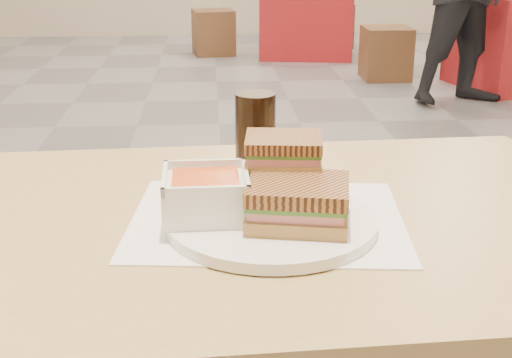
{
  "coord_description": "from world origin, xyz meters",
  "views": [
    {
      "loc": [
        -0.05,
        -2.9,
        1.15
      ],
      "look_at": [
        0.01,
        -2.0,
        0.82
      ],
      "focal_mm": 48.79,
      "sensor_mm": 36.0,
      "label": 1
    }
  ],
  "objects": [
    {
      "name": "bg_chair_2l",
      "position": [
        -0.01,
        3.76,
        0.21
      ],
      "size": [
        0.42,
        0.42,
        0.41
      ],
      "color": "brown",
      "rests_on": "ground"
    },
    {
      "name": "plate",
      "position": [
        0.03,
        -2.01,
        0.76
      ],
      "size": [
        0.29,
        0.29,
        0.02
      ],
      "color": "white",
      "rests_on": "tray_liner"
    },
    {
      "name": "bg_chair_2r",
      "position": [
        1.16,
        4.11,
        0.21
      ],
      "size": [
        0.44,
        0.44,
        0.43
      ],
      "color": "brown",
      "rests_on": "ground"
    },
    {
      "name": "bg_table_2",
      "position": [
        0.87,
        3.68,
        0.36
      ],
      "size": [
        0.95,
        0.95,
        0.73
      ],
      "color": "#AD1421",
      "rests_on": "ground"
    },
    {
      "name": "cola_glass",
      "position": [
        0.02,
        -1.79,
        0.82
      ],
      "size": [
        0.07,
        0.07,
        0.14
      ],
      "color": "black",
      "rests_on": "main_table"
    },
    {
      "name": "panini_lower",
      "position": [
        0.06,
        -2.04,
        0.8
      ],
      "size": [
        0.15,
        0.14,
        0.06
      ],
      "color": "#A37B45",
      "rests_on": "plate"
    },
    {
      "name": "bg_chair_1l",
      "position": [
        1.35,
        2.54,
        0.2
      ],
      "size": [
        0.36,
        0.36,
        0.41
      ],
      "color": "brown",
      "rests_on": "ground"
    },
    {
      "name": "panini_upper",
      "position": [
        0.05,
        -1.95,
        0.84
      ],
      "size": [
        0.12,
        0.1,
        0.05
      ],
      "color": "#A37B45",
      "rests_on": "panini_lower"
    },
    {
      "name": "main_table",
      "position": [
        -0.04,
        -1.96,
        0.64
      ],
      "size": [
        1.23,
        0.75,
        0.75
      ],
      "color": "tan",
      "rests_on": "ground"
    },
    {
      "name": "tray_liner",
      "position": [
        0.03,
        -1.98,
        0.75
      ],
      "size": [
        0.42,
        0.34,
        0.0
      ],
      "color": "white",
      "rests_on": "main_table"
    },
    {
      "name": "soup_bowl",
      "position": [
        -0.06,
        -2.0,
        0.79
      ],
      "size": [
        0.12,
        0.12,
        0.06
      ],
      "color": "white",
      "rests_on": "plate"
    }
  ]
}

